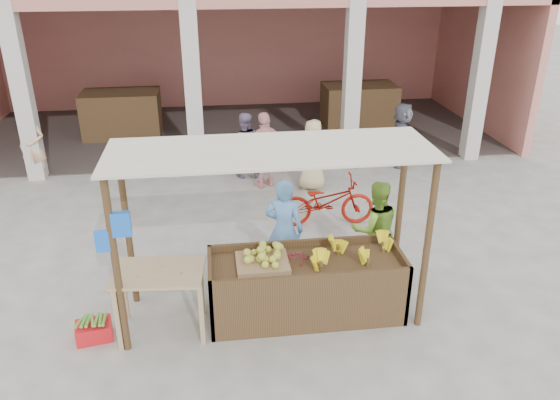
{
  "coord_description": "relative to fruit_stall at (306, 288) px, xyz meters",
  "views": [
    {
      "loc": [
        -0.66,
        -6.13,
        4.56
      ],
      "look_at": [
        0.3,
        1.2,
        1.18
      ],
      "focal_mm": 35.0,
      "sensor_mm": 36.0,
      "label": 1
    }
  ],
  "objects": [
    {
      "name": "vendor_blue",
      "position": [
        -0.16,
        0.97,
        0.45
      ],
      "size": [
        0.77,
        0.68,
        1.7
      ],
      "primitive_type": "imported",
      "rotation": [
        0.0,
        0.0,
        2.75
      ],
      "color": "#5F9CE1",
      "rests_on": "ground"
    },
    {
      "name": "ground",
      "position": [
        -0.5,
        0.0,
        -0.4
      ],
      "size": [
        60.0,
        60.0,
        0.0
      ],
      "primitive_type": "plane",
      "color": "slate",
      "rests_on": "ground"
    },
    {
      "name": "shopper_f",
      "position": [
        -0.46,
        5.15,
        0.39
      ],
      "size": [
        0.8,
        0.49,
        1.58
      ],
      "primitive_type": "imported",
      "rotation": [
        0.0,
        0.0,
        3.08
      ],
      "color": "slate",
      "rests_on": "ground"
    },
    {
      "name": "banana_heap",
      "position": [
        0.6,
        0.02,
        0.5
      ],
      "size": [
        1.08,
        0.59,
        0.2
      ],
      "primitive_type": null,
      "color": "yellow",
      "rests_on": "fruit_stall"
    },
    {
      "name": "produce_sacks",
      "position": [
        2.2,
        5.43,
        -0.07
      ],
      "size": [
        1.1,
        0.83,
        0.67
      ],
      "color": "maroon",
      "rests_on": "ground"
    },
    {
      "name": "berry_heap",
      "position": [
        -0.14,
        0.03,
        0.47
      ],
      "size": [
        0.45,
        0.37,
        0.14
      ],
      "primitive_type": "ellipsoid",
      "color": "maroon",
      "rests_on": "fruit_stall"
    },
    {
      "name": "papaya_pile",
      "position": [
        -1.91,
        -0.14,
        0.6
      ],
      "size": [
        0.67,
        0.39,
        0.19
      ],
      "primitive_type": null,
      "color": "#559731",
      "rests_on": "side_table"
    },
    {
      "name": "fruit_stall",
      "position": [
        0.0,
        0.0,
        0.0
      ],
      "size": [
        2.6,
        0.95,
        0.8
      ],
      "primitive_type": "cube",
      "color": "#4E371F",
      "rests_on": "ground"
    },
    {
      "name": "red_crate",
      "position": [
        -2.79,
        -0.19,
        -0.28
      ],
      "size": [
        0.5,
        0.4,
        0.23
      ],
      "primitive_type": "cube",
      "rotation": [
        0.0,
        0.0,
        0.19
      ],
      "color": "red",
      "rests_on": "ground"
    },
    {
      "name": "shopper_e",
      "position": [
        -4.98,
        5.57,
        0.39
      ],
      "size": [
        0.67,
        0.55,
        1.58
      ],
      "primitive_type": "imported",
      "rotation": [
        0.0,
        0.0,
        -0.2
      ],
      "color": "#EDAE83",
      "rests_on": "ground"
    },
    {
      "name": "melon_tray",
      "position": [
        -0.58,
        0.03,
        0.49
      ],
      "size": [
        0.69,
        0.6,
        0.19
      ],
      "color": "#8E6E49",
      "rests_on": "fruit_stall"
    },
    {
      "name": "shopper_c",
      "position": [
        0.89,
        4.27,
        0.42
      ],
      "size": [
        0.92,
        0.74,
        1.65
      ],
      "primitive_type": "imported",
      "rotation": [
        0.0,
        0.0,
        2.82
      ],
      "color": "tan",
      "rests_on": "ground"
    },
    {
      "name": "plantain_bundle",
      "position": [
        -2.79,
        -0.19,
        -0.13
      ],
      "size": [
        0.33,
        0.23,
        0.07
      ],
      "primitive_type": null,
      "color": "#5B9536",
      "rests_on": "red_crate"
    },
    {
      "name": "market_building",
      "position": [
        -0.45,
        8.93,
        2.3
      ],
      "size": [
        14.4,
        6.4,
        4.2
      ],
      "color": "tan",
      "rests_on": "ground"
    },
    {
      "name": "motorcycle",
      "position": [
        0.83,
        2.61,
        0.07
      ],
      "size": [
        0.67,
        1.82,
        0.94
      ],
      "primitive_type": "imported",
      "rotation": [
        0.0,
        0.0,
        1.55
      ],
      "color": "#971409",
      "rests_on": "ground"
    },
    {
      "name": "shopper_b",
      "position": [
        -0.07,
        4.53,
        0.46
      ],
      "size": [
        1.14,
        0.89,
        1.72
      ],
      "primitive_type": "imported",
      "rotation": [
        0.0,
        0.0,
        3.55
      ],
      "color": "pink",
      "rests_on": "ground"
    },
    {
      "name": "side_table",
      "position": [
        -1.91,
        -0.14,
        0.36
      ],
      "size": [
        1.18,
        0.84,
        0.91
      ],
      "rotation": [
        0.0,
        0.0,
        -0.09
      ],
      "color": "tan",
      "rests_on": "ground"
    },
    {
      "name": "stall_awning",
      "position": [
        -0.51,
        0.06,
        1.58
      ],
      "size": [
        4.09,
        1.35,
        2.39
      ],
      "color": "#4E371F",
      "rests_on": "ground"
    },
    {
      "name": "shopper_d",
      "position": [
        3.15,
        5.35,
        0.39
      ],
      "size": [
        0.82,
        1.53,
        1.57
      ],
      "primitive_type": "imported",
      "rotation": [
        0.0,
        0.0,
        1.41
      ],
      "color": "#575562",
      "rests_on": "ground"
    },
    {
      "name": "vendor_green",
      "position": [
        1.19,
        0.86,
        0.41
      ],
      "size": [
        0.79,
        0.46,
        1.63
      ],
      "primitive_type": "imported",
      "rotation": [
        0.0,
        0.0,
        3.13
      ],
      "color": "#7EB136",
      "rests_on": "ground"
    }
  ]
}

